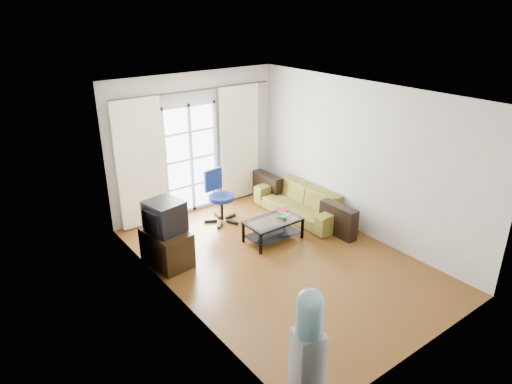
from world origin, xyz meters
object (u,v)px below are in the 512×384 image
at_px(coffee_table, 273,227).
at_px(task_chair, 221,207).
at_px(tv_stand, 167,248).
at_px(crt_tv, 164,217).
at_px(water_cooler, 308,346).
at_px(sofa, 300,202).

xyz_separation_m(coffee_table, task_chair, (-0.32, 1.19, 0.04)).
bearing_deg(tv_stand, task_chair, 19.78).
bearing_deg(crt_tv, water_cooler, -102.96).
bearing_deg(task_chair, tv_stand, -161.66).
bearing_deg(tv_stand, coffee_table, -20.20).
bearing_deg(water_cooler, coffee_table, 71.01).
bearing_deg(tv_stand, sofa, -6.40).
xyz_separation_m(sofa, crt_tv, (-2.88, -0.04, 0.54)).
relative_size(coffee_table, task_chair, 0.98).
xyz_separation_m(sofa, coffee_table, (-1.05, -0.47, -0.03)).
distance_m(crt_tv, task_chair, 1.78).
bearing_deg(water_cooler, crt_tv, 102.68).
height_order(coffee_table, crt_tv, crt_tv).
xyz_separation_m(sofa, tv_stand, (-2.88, -0.06, 0.00)).
bearing_deg(crt_tv, task_chair, 15.38).
distance_m(tv_stand, water_cooler, 3.37).
xyz_separation_m(tv_stand, crt_tv, (-0.00, 0.02, 0.54)).
bearing_deg(sofa, crt_tv, -90.28).
distance_m(sofa, tv_stand, 2.88).
relative_size(coffee_table, crt_tv, 1.58).
relative_size(crt_tv, task_chair, 0.62).
bearing_deg(coffee_table, task_chair, 104.84).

